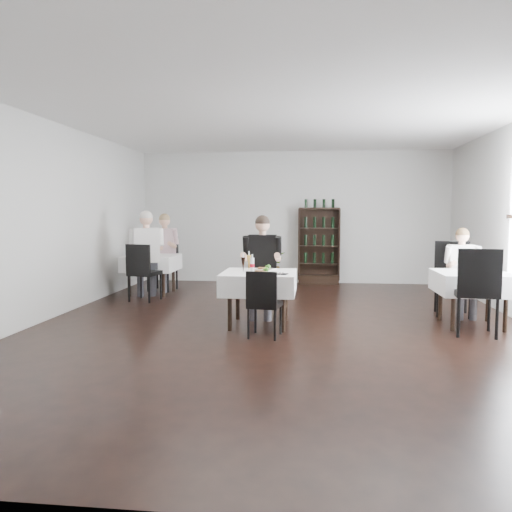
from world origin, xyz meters
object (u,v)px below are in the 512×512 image
Objects in this scene: wine_shelf at (319,246)px; diner_main at (262,258)px; potted_tree at (270,264)px; main_table at (259,282)px.

wine_shelf is 3.82m from diner_main.
potted_tree is at bearing -174.08° from wine_shelf.
wine_shelf is 1.92× the size of potted_tree.
potted_tree is at bearing 92.76° from main_table.
wine_shelf reaches higher than potted_tree.
diner_main is at bearing -103.96° from wine_shelf.
wine_shelf is 1.70× the size of main_table.
wine_shelf is at bearing 5.92° from potted_tree.
wine_shelf reaches higher than diner_main.
main_table is (-0.90, -4.31, -0.23)m from wine_shelf.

